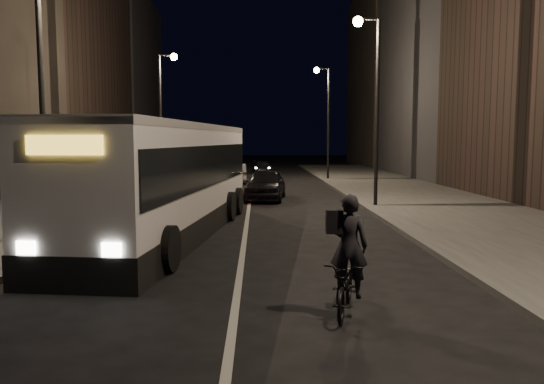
{
  "coord_description": "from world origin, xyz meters",
  "views": [
    {
      "loc": [
        0.42,
        -11.1,
        3.04
      ],
      "look_at": [
        0.83,
        4.42,
        1.5
      ],
      "focal_mm": 35.0,
      "sensor_mm": 36.0,
      "label": 1
    }
  ],
  "objects": [
    {
      "name": "building_row_right",
      "position": [
        16.0,
        27.5,
        10.5
      ],
      "size": [
        8.0,
        61.0,
        21.0
      ],
      "primitive_type": "cube",
      "color": "black",
      "rests_on": "ground"
    },
    {
      "name": "sidewalk_right",
      "position": [
        8.5,
        14.0,
        0.08
      ],
      "size": [
        7.0,
        70.0,
        0.16
      ],
      "primitive_type": "cube",
      "color": "#363734",
      "rests_on": "ground"
    },
    {
      "name": "streetlight_left_near",
      "position": [
        -5.33,
        4.0,
        5.36
      ],
      "size": [
        1.2,
        0.44,
        8.12
      ],
      "color": "black",
      "rests_on": "sidewalk_left"
    },
    {
      "name": "car_far",
      "position": [
        0.8,
        35.57,
        0.57
      ],
      "size": [
        1.97,
        4.05,
        1.13
      ],
      "primitive_type": "imported",
      "rotation": [
        0.0,
        0.0,
        0.1
      ],
      "color": "black",
      "rests_on": "ground"
    },
    {
      "name": "sidewalk_left",
      "position": [
        -8.5,
        14.0,
        0.08
      ],
      "size": [
        7.0,
        70.0,
        0.16
      ],
      "primitive_type": "cube",
      "color": "#363734",
      "rests_on": "ground"
    },
    {
      "name": "city_bus",
      "position": [
        -2.44,
        5.63,
        1.92
      ],
      "size": [
        4.39,
        13.29,
        3.52
      ],
      "rotation": [
        0.0,
        0.0,
        -0.13
      ],
      "color": "silver",
      "rests_on": "ground"
    },
    {
      "name": "building_row_left",
      "position": [
        -16.0,
        28.5,
        11.0
      ],
      "size": [
        8.0,
        61.0,
        22.0
      ],
      "primitive_type": "cube",
      "color": "black",
      "rests_on": "ground"
    },
    {
      "name": "streetlight_left_far",
      "position": [
        -5.33,
        22.0,
        5.36
      ],
      "size": [
        1.2,
        0.44,
        8.12
      ],
      "color": "black",
      "rests_on": "sidewalk_left"
    },
    {
      "name": "cyclist_on_bicycle",
      "position": [
        1.95,
        -2.16,
        0.71
      ],
      "size": [
        1.11,
        1.96,
        2.14
      ],
      "rotation": [
        0.0,
        0.0,
        -0.27
      ],
      "color": "black",
      "rests_on": "ground"
    },
    {
      "name": "ground",
      "position": [
        0.0,
        0.0,
        0.0
      ],
      "size": [
        180.0,
        180.0,
        0.0
      ],
      "primitive_type": "plane",
      "color": "black",
      "rests_on": "ground"
    },
    {
      "name": "streetlight_right_mid",
      "position": [
        5.33,
        12.0,
        5.36
      ],
      "size": [
        1.2,
        0.44,
        8.12
      ],
      "color": "black",
      "rests_on": "sidewalk_right"
    },
    {
      "name": "car_mid",
      "position": [
        -1.17,
        25.73,
        0.67
      ],
      "size": [
        1.67,
        4.14,
        1.34
      ],
      "primitive_type": "imported",
      "rotation": [
        0.0,
        0.0,
        3.2
      ],
      "color": "#404043",
      "rests_on": "ground"
    },
    {
      "name": "streetlight_right_far",
      "position": [
        5.33,
        28.0,
        5.36
      ],
      "size": [
        1.2,
        0.44,
        8.12
      ],
      "color": "black",
      "rests_on": "sidewalk_right"
    },
    {
      "name": "car_near",
      "position": [
        0.8,
        15.52,
        0.78
      ],
      "size": [
        2.34,
        4.74,
        1.56
      ],
      "primitive_type": "imported",
      "rotation": [
        0.0,
        0.0,
        -0.11
      ],
      "color": "black",
      "rests_on": "ground"
    }
  ]
}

